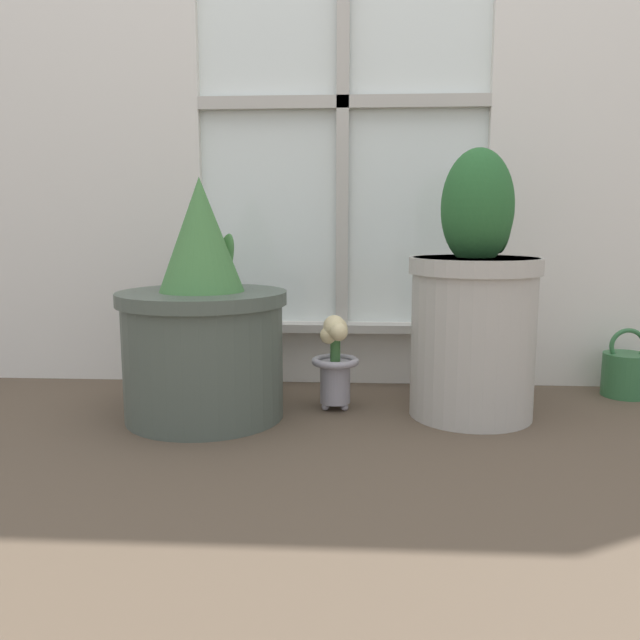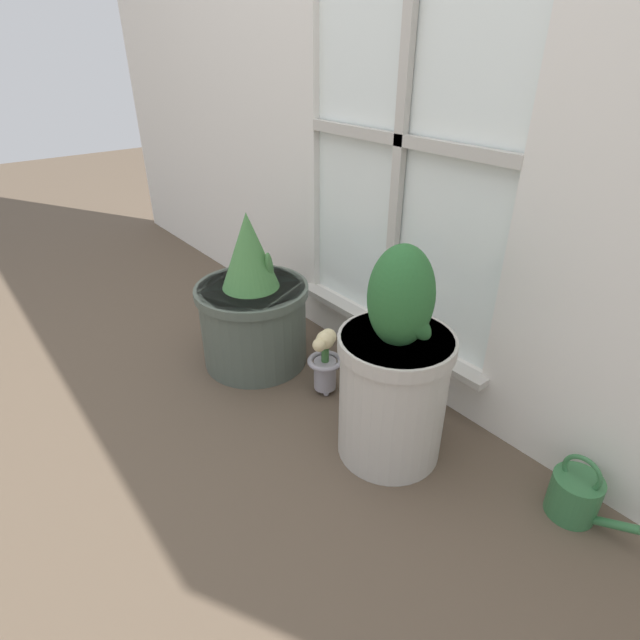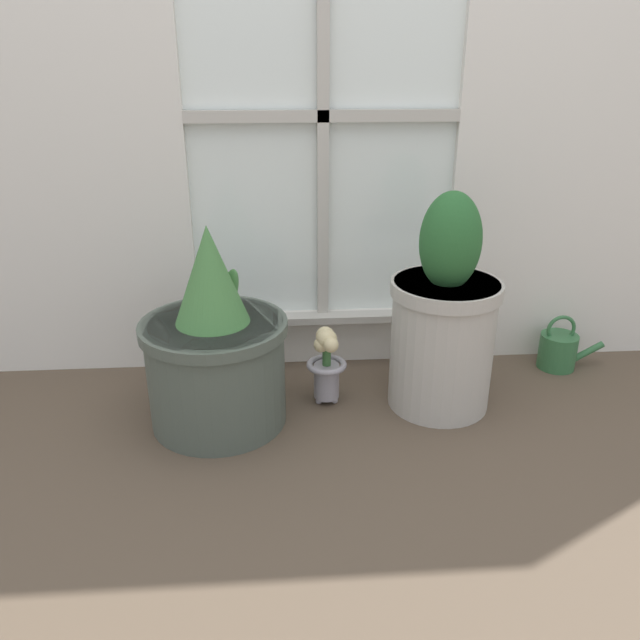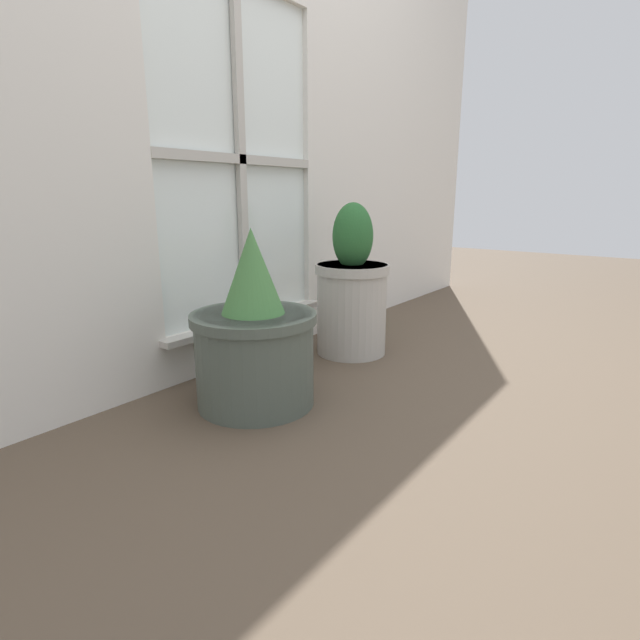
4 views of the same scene
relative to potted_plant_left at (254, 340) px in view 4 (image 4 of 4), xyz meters
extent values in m
plane|color=brown|center=(0.33, -0.15, -0.22)|extent=(10.00, 10.00, 0.00)
cube|color=silver|center=(1.64, 0.38, 1.03)|extent=(1.78, 0.05, 2.50)
cube|color=silver|center=(0.33, 0.38, -0.13)|extent=(0.84, 0.05, 0.18)
cube|color=white|center=(0.33, 0.39, 0.60)|extent=(0.84, 0.02, 1.28)
cube|color=#BCB7AD|center=(0.33, 0.37, 0.60)|extent=(0.04, 0.02, 1.28)
cube|color=#BCB7AD|center=(0.33, 0.37, 0.60)|extent=(0.84, 0.02, 0.04)
cube|color=#BCB7AD|center=(0.33, 0.34, -0.05)|extent=(0.90, 0.06, 0.02)
cylinder|color=#4C564C|center=(0.00, 0.00, -0.07)|extent=(0.39, 0.39, 0.32)
cylinder|color=#4C564C|center=(0.00, 0.00, 0.08)|extent=(0.41, 0.41, 0.03)
cylinder|color=#38281E|center=(0.00, 0.00, 0.09)|extent=(0.36, 0.36, 0.01)
cone|color=#477F42|center=(0.00, 0.00, 0.23)|extent=(0.21, 0.21, 0.27)
ellipsoid|color=#477F42|center=(0.04, 0.05, 0.16)|extent=(0.10, 0.09, 0.16)
cylinder|color=#B7B2A8|center=(0.66, 0.05, -0.03)|extent=(0.30, 0.30, 0.40)
cylinder|color=#B7B2A8|center=(0.66, 0.05, 0.15)|extent=(0.32, 0.32, 0.04)
cylinder|color=#38281E|center=(0.66, 0.05, 0.17)|extent=(0.28, 0.28, 0.01)
ellipsoid|color=#28602D|center=(0.66, 0.05, 0.29)|extent=(0.17, 0.17, 0.28)
ellipsoid|color=#28602D|center=(0.73, 0.05, 0.24)|extent=(0.04, 0.14, 0.14)
sphere|color=#99939E|center=(0.32, 0.11, -0.21)|extent=(0.02, 0.02, 0.02)
sphere|color=#99939E|center=(0.30, 0.07, -0.21)|extent=(0.02, 0.02, 0.02)
sphere|color=#99939E|center=(0.35, 0.07, -0.21)|extent=(0.02, 0.02, 0.02)
cylinder|color=#99939E|center=(0.32, 0.08, -0.15)|extent=(0.08, 0.08, 0.11)
torus|color=#99939E|center=(0.32, 0.08, -0.10)|extent=(0.12, 0.12, 0.02)
cylinder|color=#386633|center=(0.32, 0.08, -0.07)|extent=(0.03, 0.03, 0.06)
sphere|color=beige|center=(0.32, 0.08, -0.01)|extent=(0.06, 0.06, 0.06)
sphere|color=beige|center=(0.32, 0.10, -0.01)|extent=(0.06, 0.06, 0.06)
sphere|color=beige|center=(0.31, 0.08, -0.03)|extent=(0.05, 0.05, 0.05)
sphere|color=beige|center=(0.33, 0.05, -0.01)|extent=(0.05, 0.05, 0.05)
cylinder|color=#336B3D|center=(1.13, 0.25, -0.16)|extent=(0.13, 0.13, 0.12)
cylinder|color=#336B3D|center=(1.24, 0.25, -0.17)|extent=(0.11, 0.02, 0.08)
torus|color=#336B3D|center=(1.13, 0.25, -0.08)|extent=(0.10, 0.01, 0.10)
camera|label=1|loc=(0.37, -1.49, 0.25)|focal=35.00mm
camera|label=2|loc=(1.43, -0.82, 0.86)|focal=28.00mm
camera|label=3|loc=(0.18, -1.60, 0.78)|focal=35.00mm
camera|label=4|loc=(-1.13, -1.11, 0.47)|focal=28.00mm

